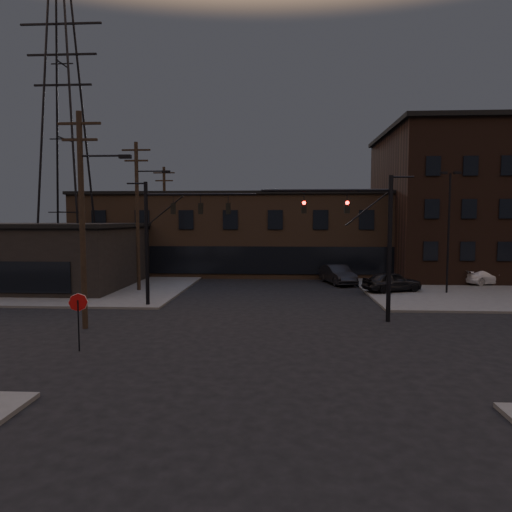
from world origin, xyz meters
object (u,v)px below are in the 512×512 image
(parked_car_lot_a, at_px, (392,281))
(car_crossing, at_px, (338,274))
(traffic_signal_far, at_px, (166,229))
(stop_sign, at_px, (78,308))
(traffic_signal_near, at_px, (369,232))
(parked_car_lot_b, at_px, (487,277))

(parked_car_lot_a, relative_size, car_crossing, 0.89)
(traffic_signal_far, relative_size, stop_sign, 3.23)
(traffic_signal_near, height_order, parked_car_lot_a, traffic_signal_near)
(traffic_signal_near, height_order, traffic_signal_far, same)
(traffic_signal_far, relative_size, car_crossing, 1.59)
(stop_sign, distance_m, car_crossing, 25.14)
(parked_car_lot_b, xyz_separation_m, car_crossing, (-12.50, 0.48, 0.05))
(traffic_signal_near, height_order, parked_car_lot_b, traffic_signal_near)
(traffic_signal_far, xyz_separation_m, parked_car_lot_b, (24.72, 10.72, -4.23))
(traffic_signal_near, distance_m, stop_sign, 15.17)
(stop_sign, xyz_separation_m, parked_car_lot_a, (17.01, 16.29, -0.93))
(stop_sign, distance_m, parked_car_lot_a, 23.57)
(car_crossing, bearing_deg, parked_car_lot_a, -69.48)
(stop_sign, bearing_deg, traffic_signal_far, 82.68)
(parked_car_lot_b, bearing_deg, parked_car_lot_a, 100.03)
(traffic_signal_near, height_order, car_crossing, traffic_signal_near)
(traffic_signal_near, xyz_separation_m, traffic_signal_far, (-12.07, 3.50, 0.08))
(stop_sign, height_order, parked_car_lot_b, stop_sign)
(traffic_signal_near, distance_m, parked_car_lot_a, 11.20)
(parked_car_lot_a, xyz_separation_m, car_crossing, (-3.51, 4.90, -0.09))
(car_crossing, bearing_deg, traffic_signal_far, -152.57)
(parked_car_lot_b, bearing_deg, stop_sign, 112.37)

